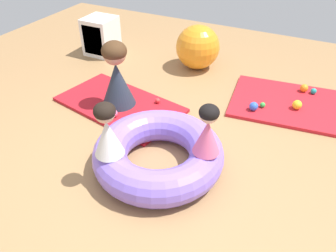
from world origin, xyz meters
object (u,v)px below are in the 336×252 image
play_ball_teal (314,91)px  play_ball_pink (114,113)px  inflatable_cushion (158,153)px  play_ball_orange (304,88)px  child_in_white (107,130)px  storage_cube (100,36)px  play_ball_blue (254,106)px  adult_seated (117,75)px  play_ball_green (263,105)px  play_ball_red (158,101)px  child_in_pink (208,130)px  play_ball_yellow (297,105)px  exercise_ball_large (198,47)px

play_ball_teal → play_ball_pink: play_ball_pink is taller
play_ball_teal → play_ball_pink: size_ratio=0.80×
inflatable_cushion → play_ball_orange: inflatable_cushion is taller
child_in_white → play_ball_teal: (1.42, 2.33, -0.48)m
inflatable_cushion → storage_cube: storage_cube is taller
inflatable_cushion → play_ball_blue: size_ratio=11.77×
adult_seated → play_ball_green: adult_seated is taller
play_ball_blue → play_ball_teal: bearing=50.7°
play_ball_teal → play_ball_red: play_ball_teal is taller
child_in_pink → play_ball_pink: 1.39m
play_ball_yellow → adult_seated: bearing=-156.8°
play_ball_pink → child_in_pink: bearing=-18.0°
storage_cube → exercise_ball_large: bearing=8.3°
play_ball_blue → play_ball_yellow: size_ratio=0.94×
storage_cube → adult_seated: bearing=-46.9°
child_in_pink → play_ball_yellow: size_ratio=4.23×
exercise_ball_large → play_ball_red: bearing=-90.9°
child_in_pink → play_ball_red: bearing=149.5°
adult_seated → play_ball_pink: 0.44m
child_in_pink → play_ball_red: 1.38m
exercise_ball_large → inflatable_cushion: bearing=-77.0°
child_in_pink → storage_cube: bearing=155.7°
child_in_pink → inflatable_cushion: bearing=-160.8°
play_ball_red → play_ball_yellow: bearing=22.1°
adult_seated → play_ball_teal: bearing=-143.2°
child_in_white → play_ball_teal: bearing=-28.4°
inflatable_cushion → play_ball_orange: (1.02, 2.00, -0.07)m
child_in_white → play_ball_green: bearing=-25.1°
exercise_ball_large → play_ball_teal: bearing=-4.1°
play_ball_orange → adult_seated: bearing=-146.6°
adult_seated → play_ball_orange: 2.34m
play_ball_orange → play_ball_green: size_ratio=1.57×
child_in_pink → adult_seated: adult_seated is taller
play_ball_blue → play_ball_orange: (0.46, 0.71, -0.00)m
play_ball_blue → play_ball_orange: play_ball_blue is taller
storage_cube → child_in_pink: bearing=-37.0°
play_ball_green → exercise_ball_large: size_ratio=0.10×
adult_seated → play_ball_blue: bearing=-153.9°
child_in_white → play_ball_yellow: 2.33m
play_ball_blue → play_ball_green: size_ratio=1.63×
exercise_ball_large → child_in_white: bearing=-85.2°
play_ball_yellow → exercise_ball_large: size_ratio=0.18×
play_ball_red → play_ball_pink: bearing=-122.5°
adult_seated → play_ball_red: adult_seated is taller
child_in_pink → play_ball_red: size_ratio=7.52×
child_in_white → play_ball_red: child_in_white is taller
play_ball_blue → adult_seated: bearing=-158.9°
child_in_pink → play_ball_orange: size_ratio=4.67×
adult_seated → play_ball_pink: (0.10, -0.27, -0.33)m
child_in_white → exercise_ball_large: 2.47m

